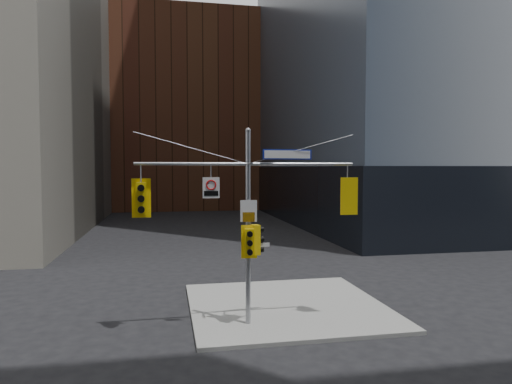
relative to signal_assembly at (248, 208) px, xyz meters
name	(u,v)px	position (x,y,z in m)	size (l,w,h in m)	color
ground	(259,348)	(0.00, -1.99, -4.42)	(160.00, 160.00, 0.00)	black
sidewalk_corner	(287,306)	(2.00, 2.01, -4.34)	(8.00, 8.00, 0.15)	gray
podium_ne	(445,193)	(28.00, 30.01, -1.42)	(36.40, 36.40, 6.00)	black
brick_midrise	(185,116)	(0.00, 56.01, 9.58)	(26.00, 20.00, 28.00)	brown
signal_assembly	(248,208)	(0.00, 0.00, 0.00)	(8.00, 0.80, 7.30)	#919398
traffic_light_west_arm	(141,198)	(-3.76, 0.01, 0.38)	(0.66, 0.52, 1.38)	yellow
traffic_light_east_arm	(347,196)	(3.82, 0.00, 0.38)	(0.67, 0.53, 1.40)	yellow
traffic_light_pole_side	(257,240)	(0.33, 0.02, -1.18)	(0.47, 0.40, 1.10)	yellow
traffic_light_pole_front	(249,242)	(0.00, -0.27, -1.23)	(0.58, 0.48, 1.21)	yellow
street_sign_blade	(287,154)	(1.47, 0.00, 1.93)	(1.91, 0.27, 0.37)	navy
regulatory_sign_arm	(211,187)	(-1.34, -0.02, 0.76)	(0.60, 0.09, 0.75)	silver
regulatory_sign_pole	(249,212)	(0.00, -0.11, -0.13)	(0.60, 0.08, 0.79)	silver
street_blade_ew	(260,245)	(0.45, 0.01, -1.38)	(0.72, 0.10, 0.14)	silver
street_blade_ns	(246,247)	(0.00, 0.46, -1.53)	(0.10, 0.79, 0.16)	#145926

